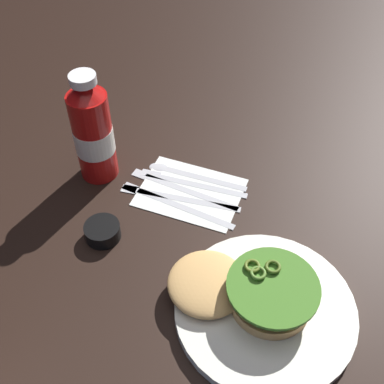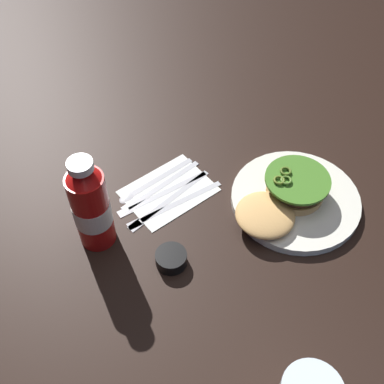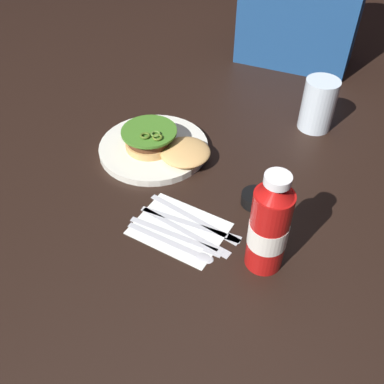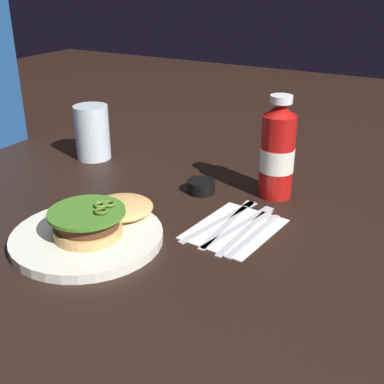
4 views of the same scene
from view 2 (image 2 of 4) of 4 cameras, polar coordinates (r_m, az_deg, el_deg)
The scene contains 11 objects.
ground_plane at distance 0.90m, azimuth 7.21°, elevation -7.76°, with size 3.00×3.00×0.00m, color black.
dinner_plate at distance 0.99m, azimuth 12.19°, elevation -0.89°, with size 0.26×0.26×0.02m, color silver.
burger_sandwich at distance 0.95m, azimuth 10.99°, elevation -0.53°, with size 0.21×0.13×0.05m.
ketchup_bottle at distance 0.86m, azimuth -11.95°, elevation -1.73°, with size 0.07×0.07×0.21m.
condiment_cup at distance 0.88m, azimuth -2.50°, elevation -7.92°, with size 0.06×0.06×0.03m, color black.
napkin at distance 0.99m, azimuth -2.81°, elevation 0.17°, with size 0.18×0.13×0.00m, color white.
spoon_utensil at distance 1.00m, azimuth -5.47°, elevation 0.84°, with size 0.19×0.04×0.00m.
fork_utensil at distance 0.99m, azimuth -4.34°, elevation 0.40°, with size 0.20×0.03×0.00m.
butter_knife at distance 0.98m, azimuth -4.13°, elevation -0.34°, with size 0.21×0.06×0.00m.
steak_knife at distance 0.97m, azimuth -3.27°, elevation -1.26°, with size 0.21×0.02×0.00m.
table_knife at distance 0.96m, azimuth -2.79°, elevation -1.76°, with size 0.21×0.06×0.00m.
Camera 2 is at (0.42, 0.26, 0.76)m, focal length 44.78 mm.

